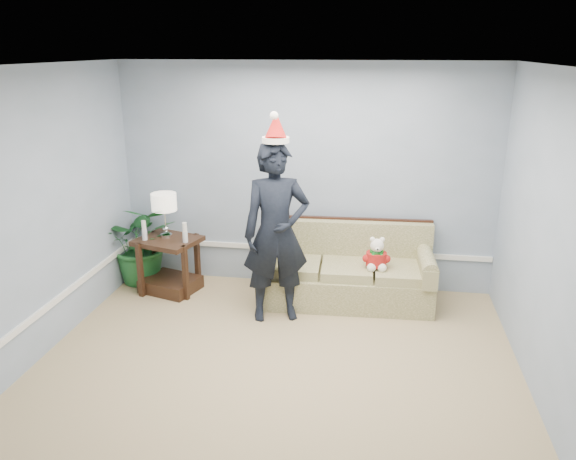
% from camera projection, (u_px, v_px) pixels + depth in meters
% --- Properties ---
extents(room_shell, '(4.54, 5.04, 2.74)m').
position_uv_depth(room_shell, '(263.00, 249.00, 4.35)').
color(room_shell, '#9E8866').
rests_on(room_shell, ground).
extents(wainscot_trim, '(4.49, 4.99, 0.06)m').
position_uv_depth(wainscot_trim, '(177.00, 285.00, 5.91)').
color(wainscot_trim, white).
rests_on(wainscot_trim, room_shell).
extents(sofa, '(1.97, 0.91, 0.91)m').
position_uv_depth(sofa, '(347.00, 273.00, 6.55)').
color(sofa, brown).
rests_on(sofa, room_shell).
extents(side_table, '(0.83, 0.75, 0.67)m').
position_uv_depth(side_table, '(170.00, 270.00, 6.80)').
color(side_table, '#331E12').
rests_on(side_table, room_shell).
extents(table_lamp, '(0.30, 0.30, 0.53)m').
position_uv_depth(table_lamp, '(164.00, 204.00, 6.63)').
color(table_lamp, silver).
rests_on(table_lamp, side_table).
extents(candle_pair, '(0.56, 0.06, 0.24)m').
position_uv_depth(candle_pair, '(165.00, 232.00, 6.55)').
color(candle_pair, silver).
rests_on(candle_pair, side_table).
extents(houseplant, '(1.04, 0.93, 1.04)m').
position_uv_depth(houseplant, '(143.00, 242.00, 6.99)').
color(houseplant, '#1F612B').
rests_on(houseplant, room_shell).
extents(man, '(0.82, 0.66, 1.94)m').
position_uv_depth(man, '(276.00, 233.00, 5.91)').
color(man, black).
rests_on(man, room_shell).
extents(santa_hat, '(0.31, 0.34, 0.33)m').
position_uv_depth(santa_hat, '(276.00, 128.00, 5.58)').
color(santa_hat, white).
rests_on(santa_hat, man).
extents(teddy_bear, '(0.25, 0.27, 0.37)m').
position_uv_depth(teddy_bear, '(376.00, 257.00, 6.25)').
color(teddy_bear, white).
rests_on(teddy_bear, sofa).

